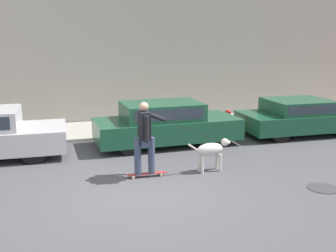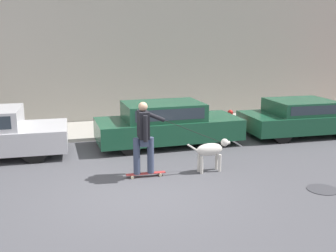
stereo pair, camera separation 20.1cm
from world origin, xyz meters
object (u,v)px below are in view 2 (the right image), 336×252
(parked_car_2, at_px, (303,117))
(skateboarder, at_px, (144,135))
(parked_car_1, at_px, (167,124))
(fire_hydrant, at_px, (230,121))
(dog, at_px, (211,150))

(parked_car_2, xyz_separation_m, skateboarder, (-5.80, -2.56, 0.41))
(parked_car_1, xyz_separation_m, skateboarder, (-1.23, -2.56, 0.36))
(skateboarder, bearing_deg, fire_hydrant, 43.93)
(parked_car_1, xyz_separation_m, dog, (0.36, -2.60, -0.10))
(skateboarder, height_order, fire_hydrant, skateboarder)
(skateboarder, bearing_deg, dog, -0.10)
(skateboarder, bearing_deg, parked_car_2, 25.15)
(parked_car_1, relative_size, parked_car_2, 1.05)
(dog, height_order, fire_hydrant, fire_hydrant)
(parked_car_2, distance_m, fire_hydrant, 2.36)
(dog, bearing_deg, fire_hydrant, 53.99)
(parked_car_2, bearing_deg, fire_hydrant, 164.03)
(dog, height_order, skateboarder, skateboarder)
(dog, bearing_deg, skateboarder, 173.35)
(parked_car_2, distance_m, skateboarder, 6.36)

